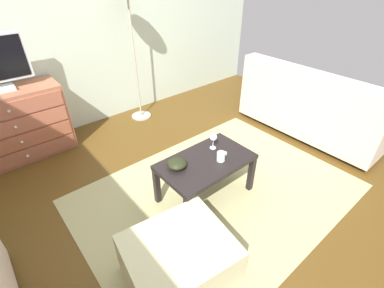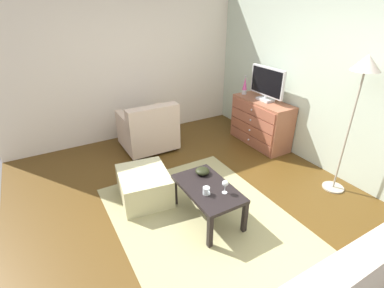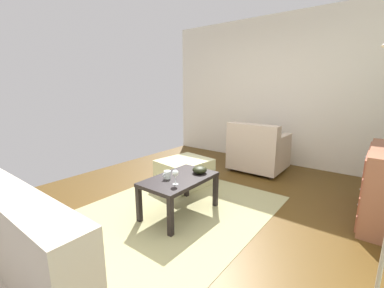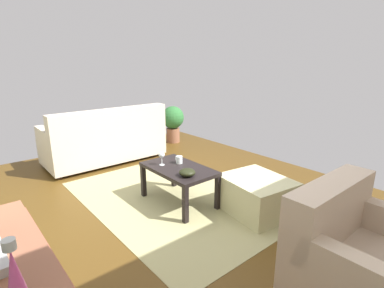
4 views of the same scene
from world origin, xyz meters
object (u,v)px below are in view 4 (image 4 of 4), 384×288
at_px(armchair, 364,267).
at_px(potted_plant, 173,121).
at_px(ottoman, 256,195).
at_px(wine_glass, 162,155).
at_px(bowl_decorative, 187,172).
at_px(mug, 179,160).
at_px(coffee_table, 179,172).
at_px(couch_large, 106,141).

xyz_separation_m(armchair, potted_plant, (4.14, -1.59, 0.08)).
bearing_deg(ottoman, wine_glass, 34.40).
distance_m(wine_glass, bowl_decorative, 0.45).
xyz_separation_m(mug, bowl_decorative, (-0.37, 0.18, -0.00)).
bearing_deg(bowl_decorative, mug, -25.61).
distance_m(coffee_table, armchair, 1.99).
height_order(armchair, potted_plant, armchair).
height_order(mug, ottoman, mug).
relative_size(wine_glass, armchair, 0.18).
distance_m(wine_glass, ottoman, 1.14).
xyz_separation_m(coffee_table, armchair, (-1.98, 0.08, -0.02)).
bearing_deg(couch_large, wine_glass, 177.06).
xyz_separation_m(wine_glass, ottoman, (-0.89, -0.61, -0.36)).
xyz_separation_m(wine_glass, bowl_decorative, (-0.44, -0.01, -0.08)).
height_order(coffee_table, couch_large, couch_large).
distance_m(armchair, ottoman, 1.41).
relative_size(wine_glass, mug, 1.38).
distance_m(wine_glass, couch_large, 1.72).
relative_size(armchair, potted_plant, 1.18).
height_order(bowl_decorative, potted_plant, potted_plant).
bearing_deg(ottoman, potted_plant, -19.31).
bearing_deg(armchair, wine_glass, 0.66).
bearing_deg(potted_plant, bowl_decorative, 146.50).
height_order(coffee_table, armchair, armchair).
xyz_separation_m(wine_glass, couch_large, (1.71, -0.09, -0.20)).
bearing_deg(ottoman, bowl_decorative, 53.23).
bearing_deg(coffee_table, couch_large, 0.39).
bearing_deg(mug, couch_large, 3.20).
bearing_deg(potted_plant, armchair, 159.02).
bearing_deg(armchair, coffee_table, -2.19).
distance_m(mug, couch_large, 1.80).
bearing_deg(wine_glass, potted_plant, -39.25).
bearing_deg(couch_large, potted_plant, -80.24).
xyz_separation_m(couch_large, potted_plant, (0.26, -1.52, 0.09)).
height_order(wine_glass, potted_plant, potted_plant).
height_order(mug, armchair, armchair).
height_order(coffee_table, mug, mug).
height_order(coffee_table, bowl_decorative, bowl_decorative).
distance_m(coffee_table, mug, 0.17).
bearing_deg(mug, armchair, 175.53).
height_order(couch_large, armchair, couch_large).
bearing_deg(mug, ottoman, -152.59).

